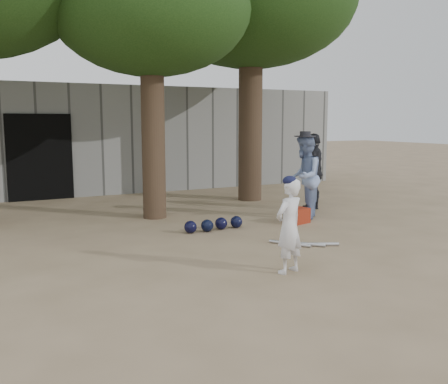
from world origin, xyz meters
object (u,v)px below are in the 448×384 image
spectator_blue (304,177)px  red_bag (298,216)px  spectator_dark (314,172)px  boy_player (289,226)px

spectator_blue → red_bag: (-0.38, -0.33, -0.72)m
spectator_dark → red_bag: spectator_dark is taller
boy_player → spectator_dark: 4.95m
spectator_blue → spectator_dark: (0.82, 0.76, 0.00)m
boy_player → spectator_blue: (2.41, 2.97, 0.23)m
boy_player → red_bag: bearing=-145.4°
red_bag → boy_player: bearing=-127.6°
spectator_blue → spectator_dark: bearing=175.2°
boy_player → spectator_blue: size_ratio=0.73×
boy_player → spectator_dark: size_ratio=0.73×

